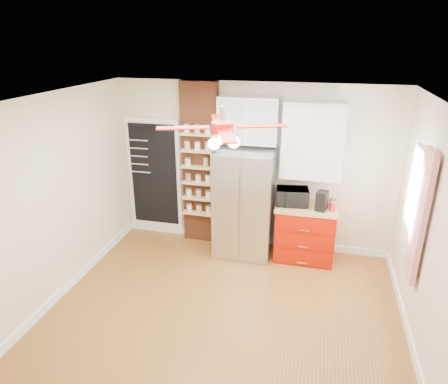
% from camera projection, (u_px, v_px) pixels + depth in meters
% --- Properties ---
extents(floor, '(4.50, 4.50, 0.00)m').
position_uv_depth(floor, '(223.00, 314.00, 5.13)').
color(floor, brown).
rests_on(floor, ground).
extents(ceiling, '(4.50, 4.50, 0.00)m').
position_uv_depth(ceiling, '(222.00, 101.00, 4.14)').
color(ceiling, white).
rests_on(ceiling, wall_back).
extents(wall_back, '(4.50, 0.02, 2.70)m').
position_uv_depth(wall_back, '(252.00, 167.00, 6.44)').
color(wall_back, beige).
rests_on(wall_back, floor).
extents(wall_front, '(4.50, 0.02, 2.70)m').
position_uv_depth(wall_front, '(154.00, 336.00, 2.83)').
color(wall_front, beige).
rests_on(wall_front, floor).
extents(wall_left, '(0.02, 4.00, 2.70)m').
position_uv_depth(wall_left, '(53.00, 201.00, 5.14)').
color(wall_left, beige).
rests_on(wall_left, floor).
extents(wall_right, '(0.02, 4.00, 2.70)m').
position_uv_depth(wall_right, '(433.00, 241.00, 4.14)').
color(wall_right, beige).
rests_on(wall_right, floor).
extents(chalkboard, '(0.95, 0.05, 1.95)m').
position_uv_depth(chalkboard, '(154.00, 175.00, 6.88)').
color(chalkboard, white).
rests_on(chalkboard, wall_back).
extents(brick_pillar, '(0.60, 0.16, 2.70)m').
position_uv_depth(brick_pillar, '(201.00, 165.00, 6.56)').
color(brick_pillar, brown).
rests_on(brick_pillar, floor).
extents(fridge, '(0.90, 0.70, 1.75)m').
position_uv_depth(fridge, '(244.00, 203.00, 6.30)').
color(fridge, silver).
rests_on(fridge, floor).
extents(upper_glass_cabinet, '(0.90, 0.35, 0.70)m').
position_uv_depth(upper_glass_cabinet, '(248.00, 120.00, 6.01)').
color(upper_glass_cabinet, white).
rests_on(upper_glass_cabinet, wall_back).
extents(red_cabinet, '(0.94, 0.64, 0.90)m').
position_uv_depth(red_cabinet, '(305.00, 232.00, 6.28)').
color(red_cabinet, '#A50F00').
rests_on(red_cabinet, floor).
extents(upper_shelf_unit, '(0.90, 0.30, 1.15)m').
position_uv_depth(upper_shelf_unit, '(313.00, 141.00, 5.91)').
color(upper_shelf_unit, white).
rests_on(upper_shelf_unit, wall_back).
extents(window, '(0.04, 0.75, 1.05)m').
position_uv_depth(window, '(417.00, 192.00, 4.88)').
color(window, white).
rests_on(window, wall_right).
extents(curtain, '(0.06, 0.40, 1.55)m').
position_uv_depth(curtain, '(420.00, 218.00, 4.43)').
color(curtain, red).
rests_on(curtain, wall_right).
extents(ceiling_fan, '(1.40, 1.40, 0.44)m').
position_uv_depth(ceiling_fan, '(222.00, 128.00, 4.24)').
color(ceiling_fan, silver).
rests_on(ceiling_fan, ceiling).
extents(toaster_oven, '(0.52, 0.39, 0.27)m').
position_uv_depth(toaster_oven, '(292.00, 197.00, 6.12)').
color(toaster_oven, black).
rests_on(toaster_oven, red_cabinet).
extents(coffee_maker, '(0.20, 0.23, 0.30)m').
position_uv_depth(coffee_maker, '(322.00, 201.00, 5.92)').
color(coffee_maker, black).
rests_on(coffee_maker, red_cabinet).
extents(canister_left, '(0.10, 0.10, 0.12)m').
position_uv_depth(canister_left, '(332.00, 207.00, 5.94)').
color(canister_left, red).
rests_on(canister_left, red_cabinet).
extents(canister_right, '(0.12, 0.12, 0.14)m').
position_uv_depth(canister_right, '(332.00, 203.00, 6.05)').
color(canister_right, '#AE090B').
rests_on(canister_right, red_cabinet).
extents(pantry_jar_oats, '(0.12, 0.12, 0.12)m').
position_uv_depth(pantry_jar_oats, '(188.00, 162.00, 6.42)').
color(pantry_jar_oats, beige).
rests_on(pantry_jar_oats, brick_pillar).
extents(pantry_jar_beans, '(0.10, 0.10, 0.14)m').
position_uv_depth(pantry_jar_beans, '(206.00, 162.00, 6.40)').
color(pantry_jar_beans, '#9C814F').
rests_on(pantry_jar_beans, brick_pillar).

